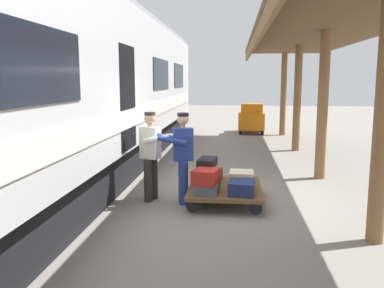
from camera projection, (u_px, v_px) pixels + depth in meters
ground_plane at (229, 199)px, 7.99m from camera, size 60.00×60.00×0.00m
platform_canopy at (346, 23)px, 7.27m from camera, size 3.20×20.19×3.56m
train_car at (53, 92)px, 8.02m from camera, size 3.02×20.82×4.00m
luggage_cart at (225, 189)px, 7.76m from camera, size 1.36×1.75×0.30m
suitcase_teal_softside at (241, 175)px, 8.18m from camera, size 0.38×0.46×0.22m
suitcase_slate_roller at (207, 188)px, 7.30m from camera, size 0.46×0.59×0.18m
suitcase_yellow_case at (209, 181)px, 7.77m from camera, size 0.40×0.53×0.19m
suitcase_olive_duffel at (210, 175)px, 8.24m from camera, size 0.49×0.60×0.22m
suitcase_cream_canvas at (241, 179)px, 7.70m from camera, size 0.46×0.51×0.30m
suitcase_navy_fabric at (242, 187)px, 7.23m from camera, size 0.49×0.60×0.23m
suitcase_red_plastic at (206, 176)px, 7.23m from camera, size 0.52×0.60×0.26m
suitcase_orange_carryall at (209, 172)px, 7.72m from camera, size 0.36×0.39×0.19m
suitcase_black_hardshell at (207, 163)px, 7.70m from camera, size 0.37×0.58×0.16m
porter_in_overalls at (182, 155)px, 7.57m from camera, size 0.72×0.53×1.70m
porter_by_door at (151, 153)px, 7.76m from camera, size 0.73×0.58×1.70m
baggage_tug at (251, 119)px, 17.82m from camera, size 1.14×1.72×1.30m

